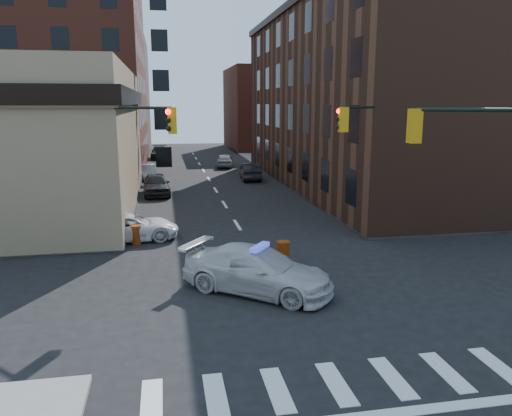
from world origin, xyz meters
name	(u,v)px	position (x,y,z in m)	size (l,w,h in m)	color
ground	(276,287)	(0.00, 0.00, 0.00)	(140.00, 140.00, 0.00)	black
sidewalk_ne	(415,166)	(23.00, 32.75, 0.07)	(34.00, 54.50, 0.15)	gray
apartment_block	(18,52)	(-18.50, 40.00, 12.00)	(25.00, 25.00, 24.00)	brown
commercial_row_ne	(369,101)	(13.00, 22.50, 7.00)	(14.00, 34.00, 14.00)	#472A1C
filler_nw	(79,95)	(-16.00, 62.00, 8.00)	(20.00, 18.00, 16.00)	brown
filler_ne	(282,109)	(14.00, 58.00, 6.00)	(16.00, 16.00, 12.00)	brown
signal_pole_nw	(122,161)	(-5.85, 5.34, 4.34)	(3.58, 3.67, 8.00)	black
signal_pole_ne	(369,156)	(5.84, 5.35, 4.34)	(3.67, 3.58, 8.00)	black
tree_ne_near	(294,141)	(7.50, 26.00, 3.49)	(3.00, 3.00, 4.85)	black
tree_ne_far	(274,136)	(7.50, 34.00, 3.49)	(3.00, 3.00, 4.85)	black
police_car	(257,270)	(-0.77, -0.33, 0.83)	(2.32, 5.71, 1.66)	silver
pickup	(130,227)	(-5.80, 7.81, 0.67)	(2.22, 4.82, 1.34)	white
parked_car_wnear	(156,184)	(-4.64, 20.62, 0.82)	(1.93, 4.80, 1.64)	black
parked_car_wfar	(148,172)	(-5.50, 29.26, 0.65)	(1.37, 3.93, 1.30)	#93979B
parked_car_wdeep	(160,152)	(-4.46, 46.52, 0.79)	(2.20, 5.41, 1.57)	black
parked_car_enear	(250,171)	(3.69, 26.96, 0.77)	(1.62, 4.65, 1.53)	black
parked_car_efar	(224,160)	(2.50, 36.48, 0.73)	(1.72, 4.29, 1.46)	gray
pedestrian_a	(111,228)	(-6.55, 6.00, 1.10)	(0.69, 0.46, 1.90)	black
pedestrian_b	(78,221)	(-8.31, 7.81, 1.13)	(0.96, 0.74, 1.97)	black
barrel_road	(283,253)	(0.88, 2.54, 0.52)	(0.59, 0.59, 1.04)	#DA5D0A
barrel_bank	(136,235)	(-5.50, 7.00, 0.47)	(0.53, 0.53, 0.94)	#C65209
barricade_nw_a	(109,233)	(-6.77, 7.06, 0.62)	(1.26, 0.63, 0.95)	#C65109
barricade_nw_b	(38,232)	(-10.26, 8.00, 0.60)	(1.21, 0.61, 0.91)	#DE3C0A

